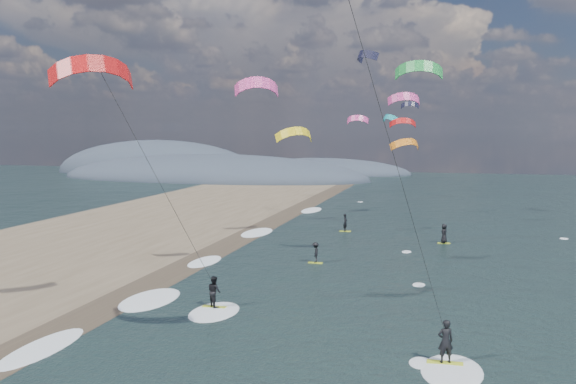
# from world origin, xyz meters

# --- Properties ---
(wet_sand_strip) EXTENTS (3.00, 240.00, 0.00)m
(wet_sand_strip) POSITION_xyz_m (-12.00, 10.00, 0.00)
(wet_sand_strip) COLOR #382D23
(wet_sand_strip) RESTS_ON ground
(coastal_hills) EXTENTS (80.00, 41.00, 15.00)m
(coastal_hills) POSITION_xyz_m (-44.84, 107.86, 0.00)
(coastal_hills) COLOR #3D4756
(coastal_hills) RESTS_ON ground
(kitesurfer_near_a) EXTENTS (8.03, 8.62, 17.46)m
(kitesurfer_near_a) POSITION_xyz_m (3.68, 3.70, 13.67)
(kitesurfer_near_a) COLOR #C2D525
(kitesurfer_near_a) RESTS_ON ground
(kitesurfer_near_b) EXTENTS (7.13, 9.25, 14.27)m
(kitesurfer_near_b) POSITION_xyz_m (-8.36, 10.05, 9.38)
(kitesurfer_near_b) COLOR #C2D525
(kitesurfer_near_b) RESTS_ON ground
(far_kitesurfers) EXTENTS (10.68, 16.17, 1.75)m
(far_kitesurfers) POSITION_xyz_m (0.35, 34.88, 0.85)
(far_kitesurfers) COLOR #C2D525
(far_kitesurfers) RESTS_ON ground
(bg_kite_field) EXTENTS (14.66, 74.94, 10.60)m
(bg_kite_field) POSITION_xyz_m (-1.38, 53.75, 12.47)
(bg_kite_field) COLOR teal
(bg_kite_field) RESTS_ON ground
(shoreline_surf) EXTENTS (2.40, 79.40, 0.11)m
(shoreline_surf) POSITION_xyz_m (-10.80, 14.75, 0.00)
(shoreline_surf) COLOR white
(shoreline_surf) RESTS_ON ground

